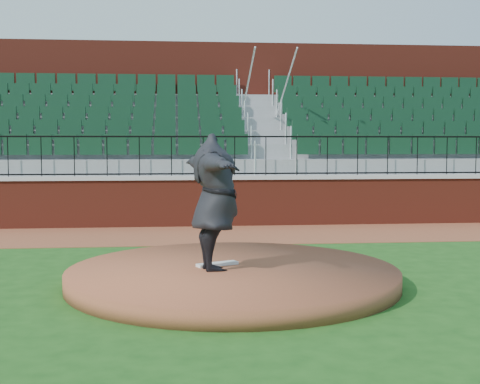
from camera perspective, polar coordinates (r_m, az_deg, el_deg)
ground at (r=9.83m, az=0.87°, el=-8.26°), size 90.00×90.00×0.00m
warning_track at (r=15.12m, az=-1.45°, el=-3.75°), size 34.00×3.20×0.01m
field_wall at (r=16.64m, az=-1.86°, el=-0.94°), size 34.00×0.35×1.20m
wall_cap at (r=16.59m, az=-1.86°, el=1.29°), size 34.00×0.45×0.10m
wall_railing at (r=16.57m, az=-1.87°, el=3.19°), size 34.00×0.05×1.00m
seating_stands at (r=19.28m, az=-2.40°, el=4.85°), size 34.00×5.10×4.60m
concourse_wall at (r=22.09m, az=-2.82°, el=5.96°), size 34.00×0.50×5.50m
pitchers_mound at (r=9.89m, az=-0.64°, el=-7.43°), size 5.02×5.02×0.25m
pitching_rubber at (r=10.06m, az=-2.02°, el=-6.38°), size 0.67×0.42×0.04m
pitcher at (r=9.56m, az=-2.26°, el=-0.91°), size 1.14×2.59×2.04m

